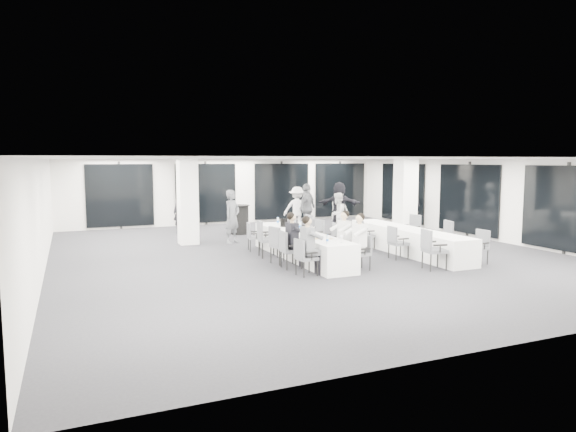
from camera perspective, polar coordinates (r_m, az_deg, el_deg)
name	(u,v)px	position (r m, az deg, el deg)	size (l,w,h in m)	color
room	(317,203)	(16.36, 3.21, 1.43)	(14.04, 16.04, 2.84)	#26252B
column_left	(188,202)	(17.13, -11.09, 1.58)	(0.60, 0.60, 2.80)	white
column_right	(405,200)	(17.98, 12.89, 1.75)	(0.60, 0.60, 2.80)	white
banquet_table_main	(300,245)	(14.42, 1.39, -3.28)	(0.90, 5.00, 0.75)	silver
banquet_table_side	(408,241)	(15.60, 13.17, -2.71)	(0.90, 5.00, 0.75)	silver
cocktail_table	(239,219)	(19.25, -5.42, -0.37)	(0.78, 0.78, 1.08)	black
chair_main_left_near	(304,255)	(12.25, 1.77, -4.35)	(0.49, 0.54, 0.89)	#52545A
chair_main_left_second	(288,247)	(13.08, 0.03, -3.49)	(0.50, 0.55, 0.96)	#52545A
chair_main_left_mid	(279,243)	(13.64, -1.00, -2.98)	(0.60, 0.63, 1.00)	#52545A
chair_main_left_fourth	(265,237)	(14.61, -2.58, -2.29)	(0.58, 0.63, 1.04)	#52545A
chair_main_left_far	(253,235)	(15.66, -3.95, -2.10)	(0.50, 0.53, 0.86)	#52545A
chair_main_right_near	(362,250)	(13.07, 8.27, -3.78)	(0.46, 0.51, 0.87)	#52545A
chair_main_right_second	(348,243)	(13.72, 6.64, -3.00)	(0.54, 0.59, 0.99)	#52545A
chair_main_right_mid	(330,238)	(14.56, 4.73, -2.47)	(0.58, 0.62, 0.98)	#52545A
chair_main_right_fourth	(316,234)	(15.40, 3.09, -1.97)	(0.54, 0.59, 0.98)	#52545A
chair_main_right_far	(304,229)	(16.12, 1.83, -1.48)	(0.57, 0.62, 1.04)	#52545A
chair_side_left_near	(431,247)	(13.41, 15.65, -3.32)	(0.60, 0.64, 1.03)	#52545A
chair_side_left_mid	(396,240)	(14.62, 11.92, -2.67)	(0.49, 0.54, 0.92)	#52545A
chair_side_left_far	(364,233)	(16.04, 8.42, -1.84)	(0.51, 0.56, 0.92)	#52545A
chair_side_right_near	(479,245)	(14.59, 20.48, -2.99)	(0.50, 0.55, 0.91)	#52545A
chair_side_right_mid	(444,235)	(15.63, 16.93, -2.08)	(0.59, 0.63, 1.00)	#52545A
chair_side_right_far	(411,228)	(16.83, 13.56, -1.36)	(0.55, 0.60, 1.02)	#52545A
seated_guest_a	(310,242)	(12.27, 2.44, -2.88)	(0.50, 0.38, 1.44)	slate
seated_guest_b	(294,237)	(13.10, 0.70, -2.29)	(0.50, 0.38, 1.44)	black
seated_guest_c	(357,238)	(12.94, 7.70, -2.46)	(0.50, 0.38, 1.44)	silver
seated_guest_d	(342,234)	(13.61, 6.02, -2.01)	(0.50, 0.38, 1.44)	silver
standing_guest_a	(232,213)	(17.14, -6.23, 0.34)	(0.73, 0.59, 2.01)	slate
standing_guest_b	(338,211)	(18.82, 5.54, 0.51)	(0.86, 0.52, 1.78)	silver
standing_guest_c	(297,206)	(20.30, 1.04, 1.17)	(1.25, 0.64, 1.93)	silver
standing_guest_d	(307,205)	(19.64, 2.14, 1.27)	(1.24, 0.70, 2.12)	slate
standing_guest_e	(339,202)	(22.61, 5.66, 1.53)	(0.88, 0.54, 1.83)	silver
standing_guest_f	(339,202)	(21.03, 5.72, 1.59)	(1.95, 0.75, 2.13)	black
standing_guest_g	(181,209)	(19.82, -11.79, 0.74)	(0.66, 0.53, 1.80)	black
standing_guest_h	(411,205)	(21.09, 13.51, 1.23)	(0.94, 0.58, 1.96)	black
ice_bucket_near	(311,232)	(13.53, 2.60, -1.77)	(0.22, 0.22, 0.25)	black
ice_bucket_far	(284,223)	(15.50, -0.47, -0.75)	(0.22, 0.22, 0.24)	black
water_bottle_a	(327,239)	(12.44, 4.40, -2.60)	(0.06, 0.06, 0.20)	silver
water_bottle_b	(300,226)	(14.80, 1.36, -1.08)	(0.08, 0.08, 0.24)	silver
water_bottle_c	(278,221)	(16.04, -1.13, -0.55)	(0.07, 0.07, 0.22)	silver
plate_a	(316,239)	(13.09, 3.19, -2.54)	(0.20, 0.20, 0.03)	white
plate_b	(331,239)	(13.10, 4.78, -2.54)	(0.18, 0.18, 0.03)	white
plate_c	(315,234)	(13.83, 3.01, -2.06)	(0.18, 0.18, 0.03)	white
wine_glass	(341,237)	(12.56, 5.93, -2.34)	(0.07, 0.07, 0.19)	silver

